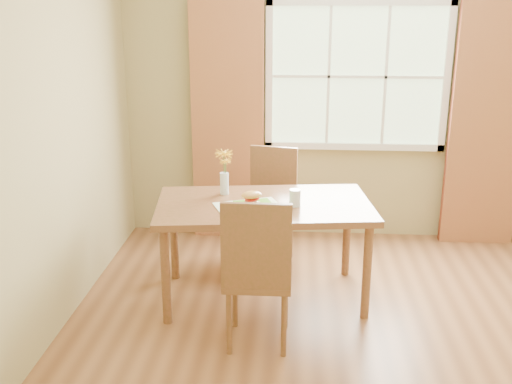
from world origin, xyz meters
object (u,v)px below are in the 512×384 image
object	(u,v)px
chair_far	(271,200)
croissant_sandwich	(251,199)
chair_near	(257,268)
flower_vase	(224,168)
dining_table	(264,213)
water_glass	(295,198)

from	to	relation	value
chair_far	croissant_sandwich	xyz separation A→B (m)	(-0.10, -0.85, 0.29)
chair_near	flower_vase	bearing A→B (deg)	109.32
dining_table	chair_near	distance (m)	0.72
dining_table	croissant_sandwich	distance (m)	0.23
chair_far	flower_vase	world-z (taller)	flower_vase
chair_near	water_glass	bearing A→B (deg)	71.53
chair_near	flower_vase	world-z (taller)	flower_vase
chair_far	croissant_sandwich	distance (m)	0.90
chair_far	water_glass	size ratio (longest dim) A/B	8.04
dining_table	flower_vase	xyz separation A→B (m)	(-0.31, 0.19, 0.28)
chair_far	water_glass	bearing A→B (deg)	-63.70
croissant_sandwich	flower_vase	distance (m)	0.42
chair_far	croissant_sandwich	bearing A→B (deg)	-85.34
chair_near	flower_vase	distance (m)	1.02
dining_table	flower_vase	world-z (taller)	flower_vase
flower_vase	dining_table	bearing A→B (deg)	-31.13
dining_table	croissant_sandwich	world-z (taller)	croissant_sandwich
chair_near	flower_vase	size ratio (longest dim) A/B	3.00
chair_far	croissant_sandwich	size ratio (longest dim) A/B	5.44
dining_table	water_glass	xyz separation A→B (m)	(0.22, -0.06, 0.13)
chair_near	chair_far	xyz separation A→B (m)	(0.02, 1.41, -0.02)
chair_far	water_glass	distance (m)	0.83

